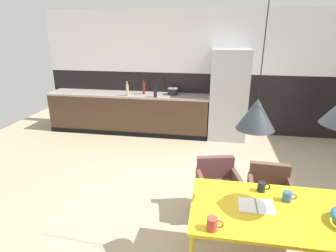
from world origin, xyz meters
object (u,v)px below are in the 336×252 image
at_px(refrigerator_column, 228,95).
at_px(cooking_pot, 173,91).
at_px(mug_wide_latte, 213,224).
at_px(pendant_lamp_over_table_near, 256,114).
at_px(open_book, 256,206).
at_px(mug_glass_clear, 288,196).
at_px(mug_tall_blue, 262,187).
at_px(armchair_by_stool, 217,179).
at_px(dining_table, 285,215).
at_px(bottle_oil_tall, 155,92).
at_px(bottle_vinegar_dark, 127,90).
at_px(armchair_far_side, 270,187).
at_px(bottle_wine_green, 144,88).

distance_m(refrigerator_column, cooking_pot, 1.17).
distance_m(mug_wide_latte, pendant_lamp_over_table_near, 0.92).
bearing_deg(cooking_pot, pendant_lamp_over_table_near, -71.48).
bearing_deg(open_book, mug_glass_clear, 25.41).
bearing_deg(mug_wide_latte, mug_tall_blue, 53.82).
xyz_separation_m(armchair_by_stool, cooking_pot, (-0.97, 2.76, 0.47)).
xyz_separation_m(refrigerator_column, dining_table, (0.36, -3.57, -0.22)).
height_order(dining_table, armchair_by_stool, dining_table).
xyz_separation_m(refrigerator_column, mug_tall_blue, (0.20, -3.29, -0.13)).
distance_m(bottle_oil_tall, bottle_vinegar_dark, 0.61).
relative_size(armchair_far_side, bottle_vinegar_dark, 2.30).
bearing_deg(armchair_by_stool, mug_wide_latte, 73.99).
xyz_separation_m(cooking_pot, bottle_wine_green, (-0.63, -0.05, 0.06)).
height_order(mug_wide_latte, pendant_lamp_over_table_near, pendant_lamp_over_table_near).
bearing_deg(bottle_vinegar_dark, mug_glass_clear, -52.01).
bearing_deg(dining_table, bottle_vinegar_dark, 126.18).
xyz_separation_m(refrigerator_column, armchair_by_stool, (-0.20, -2.68, -0.44)).
bearing_deg(armchair_by_stool, bottle_wine_green, -72.77).
bearing_deg(bottle_wine_green, bottle_vinegar_dark, -142.69).
height_order(refrigerator_column, bottle_oil_tall, refrigerator_column).
height_order(bottle_oil_tall, pendant_lamp_over_table_near, pendant_lamp_over_table_near).
bearing_deg(bottle_vinegar_dark, bottle_oil_tall, -1.86).
distance_m(mug_wide_latte, mug_tall_blue, 0.77).
bearing_deg(cooking_pot, bottle_oil_tall, -136.93).
bearing_deg(mug_tall_blue, mug_wide_latte, -126.18).
bearing_deg(mug_tall_blue, armchair_far_side, 69.78).
distance_m(mug_glass_clear, bottle_wine_green, 4.09).
xyz_separation_m(bottle_oil_tall, bottle_vinegar_dark, (-0.61, 0.02, 0.02)).
distance_m(bottle_vinegar_dark, pendant_lamp_over_table_near, 4.00).
bearing_deg(refrigerator_column, cooking_pot, 176.26).
bearing_deg(open_book, bottle_vinegar_dark, 123.60).
distance_m(open_book, mug_wide_latte, 0.52).
xyz_separation_m(armchair_far_side, pendant_lamp_over_table_near, (-0.37, -0.79, 1.11)).
bearing_deg(mug_wide_latte, mug_glass_clear, 36.98).
bearing_deg(dining_table, mug_tall_blue, 119.42).
relative_size(refrigerator_column, bottle_oil_tall, 7.11).
height_order(dining_table, mug_tall_blue, mug_tall_blue).
bearing_deg(refrigerator_column, armchair_far_side, -81.66).
bearing_deg(cooking_pot, bottle_wine_green, -175.10).
height_order(dining_table, pendant_lamp_over_table_near, pendant_lamp_over_table_near).
distance_m(armchair_by_stool, bottle_vinegar_dark, 3.17).
xyz_separation_m(dining_table, armchair_by_stool, (-0.56, 0.89, -0.22)).
distance_m(refrigerator_column, mug_wide_latte, 3.92).
bearing_deg(open_book, refrigerator_column, 91.91).
xyz_separation_m(mug_tall_blue, bottle_wine_green, (-2.00, 3.31, 0.22)).
bearing_deg(mug_tall_blue, open_book, -107.22).
bearing_deg(armchair_far_side, open_book, 73.55).
relative_size(open_book, mug_wide_latte, 2.29).
distance_m(armchair_far_side, mug_wide_latte, 1.38).
xyz_separation_m(mug_tall_blue, pendant_lamp_over_table_near, (-0.16, -0.24, 0.79)).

